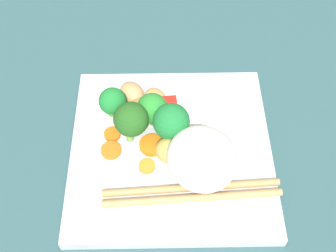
{
  "coord_description": "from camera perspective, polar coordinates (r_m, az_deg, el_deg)",
  "views": [
    {
      "loc": [
        -31.03,
        0.28,
        48.64
      ],
      "look_at": [
        1.82,
        0.68,
        3.57
      ],
      "focal_mm": 47.49,
      "sensor_mm": 36.0,
      "label": 1
    }
  ],
  "objects": [
    {
      "name": "ground_plane",
      "position": [
        0.59,
        0.65,
        -4.09
      ],
      "size": [
        110.0,
        110.0,
        2.0
      ],
      "primitive_type": "cube",
      "color": "#31565B"
    },
    {
      "name": "square_plate",
      "position": [
        0.57,
        0.66,
        -3.14
      ],
      "size": [
        26.03,
        26.03,
        1.57
      ],
      "primitive_type": "cube",
      "rotation": [
        0.0,
        0.0,
        0.03
      ],
      "color": "white",
      "rests_on": "ground_plane"
    },
    {
      "name": "rice_mound",
      "position": [
        0.52,
        4.7,
        -4.22
      ],
      "size": [
        11.69,
        11.64,
        6.71
      ],
      "primitive_type": "ellipsoid",
      "rotation": [
        0.0,
        0.0,
        3.84
      ],
      "color": "white",
      "rests_on": "square_plate"
    },
    {
      "name": "broccoli_floret_0",
      "position": [
        0.54,
        -4.47,
        0.82
      ],
      "size": [
        4.38,
        4.38,
        6.04
      ],
      "color": "#71A852",
      "rests_on": "square_plate"
    },
    {
      "name": "broccoli_floret_1",
      "position": [
        0.57,
        -6.86,
        3.12
      ],
      "size": [
        3.57,
        3.57,
        5.07
      ],
      "color": "#55A24B",
      "rests_on": "square_plate"
    },
    {
      "name": "broccoli_floret_2",
      "position": [
        0.56,
        -1.76,
        2.22
      ],
      "size": [
        4.01,
        4.01,
        5.02
      ],
      "color": "#5A9743",
      "rests_on": "square_plate"
    },
    {
      "name": "broccoli_floret_3",
      "position": [
        0.54,
        0.86,
        0.54
      ],
      "size": [
        4.6,
        4.6,
        6.02
      ],
      "color": "#579C48",
      "rests_on": "square_plate"
    },
    {
      "name": "carrot_slice_0",
      "position": [
        0.55,
        -2.44,
        -5.19
      ],
      "size": [
        2.62,
        2.62,
        0.55
      ],
      "primitive_type": "cylinder",
      "rotation": [
        0.0,
        0.0,
        5.09
      ],
      "color": "orange",
      "rests_on": "square_plate"
    },
    {
      "name": "carrot_slice_1",
      "position": [
        0.56,
        -1.84,
        -2.83
      ],
      "size": [
        4.36,
        4.36,
        0.72
      ],
      "primitive_type": "cylinder",
      "rotation": [
        0.0,
        0.0,
        2.24
      ],
      "color": "orange",
      "rests_on": "square_plate"
    },
    {
      "name": "carrot_slice_2",
      "position": [
        0.56,
        -7.04,
        -3.11
      ],
      "size": [
        3.56,
        3.56,
        0.56
      ],
      "primitive_type": "cylinder",
      "rotation": [
        0.0,
        0.0,
        2.55
      ],
      "color": "orange",
      "rests_on": "square_plate"
    },
    {
      "name": "carrot_slice_3",
      "position": [
        0.58,
        0.82,
        0.2
      ],
      "size": [
        3.32,
        3.32,
        0.75
      ],
      "primitive_type": "cylinder",
      "rotation": [
        0.0,
        0.0,
        2.97
      ],
      "color": "orange",
      "rests_on": "square_plate"
    },
    {
      "name": "carrot_slice_4",
      "position": [
        0.58,
        -6.9,
        -1.07
      ],
      "size": [
        2.13,
        2.13,
        0.63
      ],
      "primitive_type": "cylinder",
      "rotation": [
        0.0,
        0.0,
        3.15
      ],
      "color": "orange",
      "rests_on": "square_plate"
    },
    {
      "name": "pepper_chunk_0",
      "position": [
        0.59,
        -4.99,
        1.48
      ],
      "size": [
        3.2,
        3.41,
        1.4
      ],
      "primitive_type": "cube",
      "rotation": [
        0.0,
        0.0,
        1.41
      ],
      "color": "red",
      "rests_on": "square_plate"
    },
    {
      "name": "pepper_chunk_1",
      "position": [
        0.59,
        0.12,
        2.48
      ],
      "size": [
        2.36,
        2.89,
        2.08
      ],
      "primitive_type": "cube",
      "rotation": [
        0.0,
        0.0,
        4.82
      ],
      "color": "red",
      "rests_on": "square_plate"
    },
    {
      "name": "chicken_piece_0",
      "position": [
        0.54,
        1.03,
        -3.11
      ],
      "size": [
        4.04,
        4.32,
        3.0
      ],
      "primitive_type": "ellipsoid",
      "rotation": [
        0.0,
        0.0,
        4.58
      ],
      "color": "tan",
      "rests_on": "square_plate"
    },
    {
      "name": "chicken_piece_1",
      "position": [
        0.59,
        -3.02,
        2.42
      ],
      "size": [
        3.98,
        4.56,
        2.48
      ],
      "primitive_type": "ellipsoid",
      "rotation": [
        0.0,
        0.0,
        5.02
      ],
      "color": "#BD8043",
      "rests_on": "square_plate"
    },
    {
      "name": "chicken_piece_2",
      "position": [
        0.6,
        -4.4,
        4.19
      ],
      "size": [
        4.88,
        4.78,
        2.86
      ],
      "primitive_type": "ellipsoid",
      "rotation": [
        0.0,
        0.0,
        0.69
      ],
      "color": "tan",
      "rests_on": "square_plate"
    },
    {
      "name": "chicken_piece_3",
      "position": [
        0.6,
        -1.34,
        3.59
      ],
      "size": [
        4.44,
        4.26,
        2.28
      ],
      "primitive_type": "ellipsoid",
      "rotation": [
        0.0,
        0.0,
        0.64
      ],
      "color": "tan",
      "rests_on": "square_plate"
    },
    {
      "name": "chopstick_pair",
      "position": [
        0.53,
        3.38,
        -8.57
      ],
      "size": [
        4.08,
        21.16,
        0.9
      ],
      "rotation": [
        0.0,
        0.0,
        4.8
      ],
      "color": "tan",
      "rests_on": "square_plate"
    }
  ]
}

